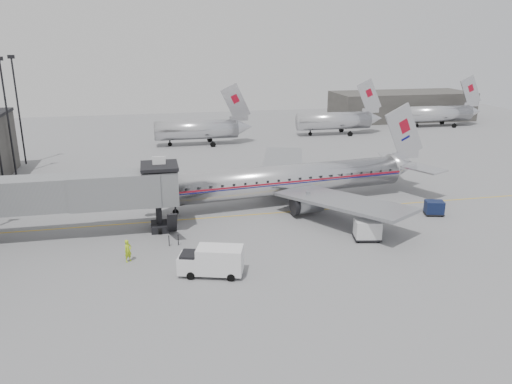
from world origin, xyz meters
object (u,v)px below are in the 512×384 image
airliner (292,179)px  baggage_cart_white (367,230)px  service_van (212,261)px  ramp_worker (128,251)px  baggage_cart_navy (434,208)px

airliner → baggage_cart_white: 12.46m
service_van → ramp_worker: size_ratio=2.77×
baggage_cart_white → ramp_worker: bearing=-168.0°
airliner → baggage_cart_white: bearing=-79.4°
airliner → baggage_cart_navy: bearing=-34.9°
airliner → baggage_cart_white: size_ratio=12.35×
baggage_cart_navy → baggage_cart_white: baggage_cart_white is taller
service_van → ramp_worker: bearing=166.1°
service_van → baggage_cart_navy: 25.68m
airliner → ramp_worker: airliner is taller
baggage_cart_navy → ramp_worker: ramp_worker is taller
baggage_cart_navy → baggage_cart_white: size_ratio=0.83×
baggage_cart_navy → ramp_worker: 30.91m
baggage_cart_white → ramp_worker: 21.02m
service_van → baggage_cart_white: size_ratio=1.96×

